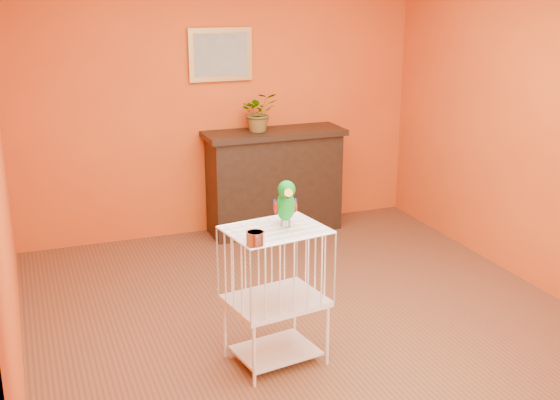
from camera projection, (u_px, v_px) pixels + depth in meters
name	position (u px, v px, depth m)	size (l,w,h in m)	color
ground	(311.00, 323.00, 5.17)	(4.50, 4.50, 0.00)	brown
room_shell	(314.00, 109.00, 4.70)	(4.50, 4.50, 4.50)	#D15013
console_cabinet	(274.00, 181.00, 6.97)	(1.38, 0.50, 1.02)	black
potted_plant	(257.00, 115.00, 6.77)	(0.34, 0.38, 0.30)	#26722D
framed_picture	(221.00, 55.00, 6.63)	(0.62, 0.04, 0.50)	#B2853F
birdcage	(276.00, 294.00, 4.51)	(0.66, 0.55, 0.92)	white
feed_cup	(255.00, 238.00, 4.09)	(0.11, 0.11, 0.08)	silver
parrot	(286.00, 203.00, 4.37)	(0.16, 0.28, 0.31)	#59544C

